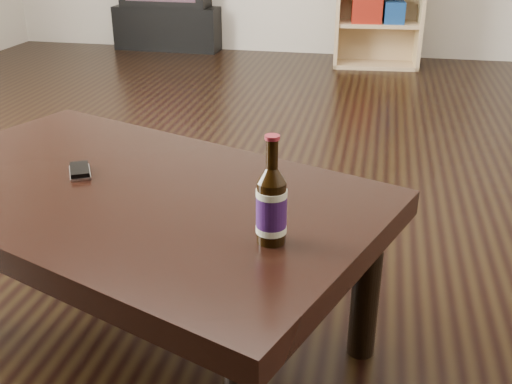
% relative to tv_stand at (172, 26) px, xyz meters
% --- Properties ---
extents(floor, '(5.00, 6.00, 0.01)m').
position_rel_tv_stand_xyz_m(floor, '(1.13, -2.99, -0.18)').
color(floor, black).
rests_on(floor, ground).
extents(tv_stand, '(0.89, 0.46, 0.35)m').
position_rel_tv_stand_xyz_m(tv_stand, '(0.00, 0.00, 0.00)').
color(tv_stand, black).
rests_on(tv_stand, floor).
extents(coffee_table, '(1.36, 1.07, 0.45)m').
position_rel_tv_stand_xyz_m(coffee_table, '(1.19, -3.73, 0.21)').
color(coffee_table, black).
rests_on(coffee_table, floor).
extents(beer_bottle, '(0.07, 0.07, 0.22)m').
position_rel_tv_stand_xyz_m(beer_bottle, '(1.57, -3.92, 0.35)').
color(beer_bottle, black).
rests_on(beer_bottle, coffee_table).
extents(phone, '(0.09, 0.11, 0.02)m').
position_rel_tv_stand_xyz_m(phone, '(1.05, -3.68, 0.28)').
color(phone, silver).
rests_on(phone, coffee_table).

